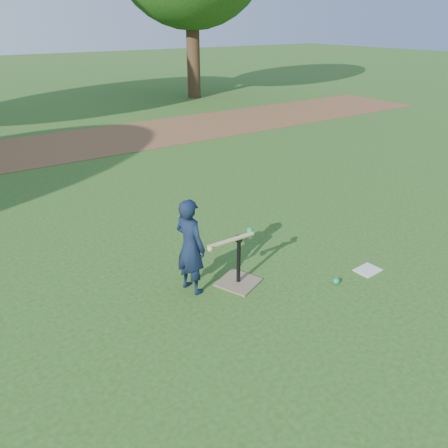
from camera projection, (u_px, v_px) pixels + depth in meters
ground at (238, 292)px, 4.97m from camera, size 80.00×80.00×0.00m
dirt_strip at (58, 147)px, 10.59m from camera, size 24.00×3.00×0.01m
child at (190, 246)px, 4.78m from camera, size 0.36×0.46×1.11m
wiffle_ball_ground at (336, 281)px, 5.10m from camera, size 0.08×0.08×0.08m
clipboard at (368, 270)px, 5.39m from camera, size 0.31×0.25×0.01m
batting_tee at (238, 275)px, 5.09m from camera, size 0.57×0.57×0.61m
swing_action at (233, 239)px, 4.82m from camera, size 0.66×0.15×0.10m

